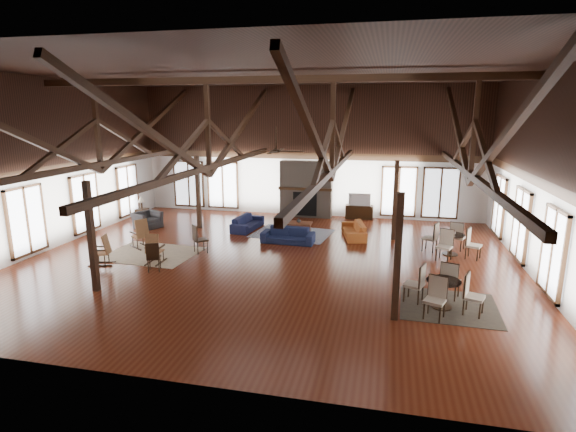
% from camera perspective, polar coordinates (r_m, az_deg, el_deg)
% --- Properties ---
extents(floor, '(16.00, 16.00, 0.00)m').
position_cam_1_polar(floor, '(14.94, -2.36, -5.68)').
color(floor, '#572312').
rests_on(floor, ground).
extents(ceiling, '(16.00, 14.00, 0.02)m').
position_cam_1_polar(ceiling, '(14.20, -2.59, 17.91)').
color(ceiling, black).
rests_on(ceiling, wall_back).
extents(wall_back, '(16.00, 0.02, 6.00)m').
position_cam_1_polar(wall_back, '(21.06, 2.53, 8.16)').
color(wall_back, silver).
rests_on(wall_back, floor).
extents(wall_front, '(16.00, 0.02, 6.00)m').
position_cam_1_polar(wall_front, '(7.82, -15.90, -0.75)').
color(wall_front, silver).
rests_on(wall_front, floor).
extents(wall_left, '(0.02, 14.00, 6.00)m').
position_cam_1_polar(wall_left, '(18.06, -27.93, 5.84)').
color(wall_left, silver).
rests_on(wall_left, floor).
extents(wall_right, '(0.02, 14.00, 6.00)m').
position_cam_1_polar(wall_right, '(14.43, 29.99, 4.16)').
color(wall_right, silver).
rests_on(wall_right, floor).
extents(roof_truss, '(15.60, 14.07, 3.14)m').
position_cam_1_polar(roof_truss, '(14.17, -2.51, 9.94)').
color(roof_truss, black).
rests_on(roof_truss, wall_back).
extents(post_grid, '(8.16, 7.16, 3.05)m').
position_cam_1_polar(post_grid, '(14.52, -2.41, 0.03)').
color(post_grid, black).
rests_on(post_grid, floor).
extents(fireplace, '(2.50, 0.69, 2.60)m').
position_cam_1_polar(fireplace, '(20.96, 2.32, 3.42)').
color(fireplace, '#736557').
rests_on(fireplace, floor).
extents(ceiling_fan, '(1.60, 1.60, 0.75)m').
position_cam_1_polar(ceiling_fan, '(13.10, -1.51, 8.39)').
color(ceiling_fan, black).
rests_on(ceiling_fan, roof_truss).
extents(sofa_navy_front, '(1.99, 0.83, 0.58)m').
position_cam_1_polar(sofa_navy_front, '(16.85, -0.00, -2.46)').
color(sofa_navy_front, '#161D3D').
rests_on(sofa_navy_front, floor).
extents(sofa_navy_left, '(2.00, 0.96, 0.56)m').
position_cam_1_polar(sofa_navy_left, '(18.85, -5.17, -0.85)').
color(sofa_navy_left, '#15193A').
rests_on(sofa_navy_left, floor).
extents(sofa_orange, '(2.06, 1.16, 0.57)m').
position_cam_1_polar(sofa_orange, '(17.83, 8.36, -1.74)').
color(sofa_orange, '#AF5621').
rests_on(sofa_orange, floor).
extents(coffee_table, '(1.26, 0.64, 0.48)m').
position_cam_1_polar(coffee_table, '(18.01, 1.03, -0.99)').
color(coffee_table, brown).
rests_on(coffee_table, floor).
extents(vase, '(0.21, 0.21, 0.18)m').
position_cam_1_polar(vase, '(17.96, 1.37, -0.55)').
color(vase, '#B2B2B2').
rests_on(vase, coffee_table).
extents(armchair, '(1.32, 1.26, 0.68)m').
position_cam_1_polar(armchair, '(19.91, -17.46, -0.49)').
color(armchair, '#28282A').
rests_on(armchair, floor).
extents(side_table_lamp, '(0.47, 0.47, 1.20)m').
position_cam_1_polar(side_table_lamp, '(20.93, -18.04, 0.43)').
color(side_table_lamp, black).
rests_on(side_table_lamp, floor).
extents(rocking_chair_a, '(0.94, 0.83, 1.08)m').
position_cam_1_polar(rocking_chair_a, '(16.99, -18.17, -2.24)').
color(rocking_chair_a, brown).
rests_on(rocking_chair_a, floor).
extents(rocking_chair_b, '(0.47, 0.81, 1.02)m').
position_cam_1_polar(rocking_chair_b, '(15.13, -16.68, -4.09)').
color(rocking_chair_b, brown).
rests_on(rocking_chair_b, floor).
extents(rocking_chair_c, '(0.85, 0.59, 0.99)m').
position_cam_1_polar(rocking_chair_c, '(15.58, -22.35, -4.08)').
color(rocking_chair_c, brown).
rests_on(rocking_chair_c, floor).
extents(side_chair_a, '(0.61, 0.61, 1.02)m').
position_cam_1_polar(side_chair_a, '(15.85, -11.39, -2.59)').
color(side_chair_a, black).
rests_on(side_chair_a, floor).
extents(side_chair_b, '(0.51, 0.51, 0.93)m').
position_cam_1_polar(side_chair_b, '(14.37, -16.74, -4.74)').
color(side_chair_b, black).
rests_on(side_chair_b, floor).
extents(cafe_table_near, '(1.98, 1.98, 1.02)m').
position_cam_1_polar(cafe_table_near, '(11.96, 19.09, -8.72)').
color(cafe_table_near, black).
rests_on(cafe_table_near, floor).
extents(cafe_table_far, '(1.97, 1.97, 1.02)m').
position_cam_1_polar(cafe_table_far, '(16.37, 20.03, -2.93)').
color(cafe_table_far, black).
rests_on(cafe_table_far, floor).
extents(cup_near, '(0.12, 0.12, 0.09)m').
position_cam_1_polar(cup_near, '(11.87, 19.02, -7.49)').
color(cup_near, '#B2B2B2').
rests_on(cup_near, cafe_table_near).
extents(cup_far, '(0.13, 0.13, 0.10)m').
position_cam_1_polar(cup_far, '(16.24, 20.29, -2.06)').
color(cup_far, '#B2B2B2').
rests_on(cup_far, cafe_table_far).
extents(tv_console, '(1.24, 0.47, 0.62)m').
position_cam_1_polar(tv_console, '(20.93, 9.03, 0.52)').
color(tv_console, black).
rests_on(tv_console, floor).
extents(television, '(0.98, 0.13, 0.57)m').
position_cam_1_polar(television, '(20.81, 9.09, 2.12)').
color(television, '#B2B2B2').
rests_on(television, tv_console).
extents(rug_tan, '(3.16, 2.56, 0.01)m').
position_cam_1_polar(rug_tan, '(16.32, -16.94, -4.60)').
color(rug_tan, '#C9AB8B').
rests_on(rug_tan, floor).
extents(rug_navy, '(3.29, 2.64, 0.01)m').
position_cam_1_polar(rug_navy, '(18.18, 0.54, -2.22)').
color(rug_navy, '#1A264A').
rests_on(rug_navy, floor).
extents(rug_dark, '(2.44, 2.23, 0.01)m').
position_cam_1_polar(rug_dark, '(12.27, 19.71, -10.73)').
color(rug_dark, black).
rests_on(rug_dark, floor).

